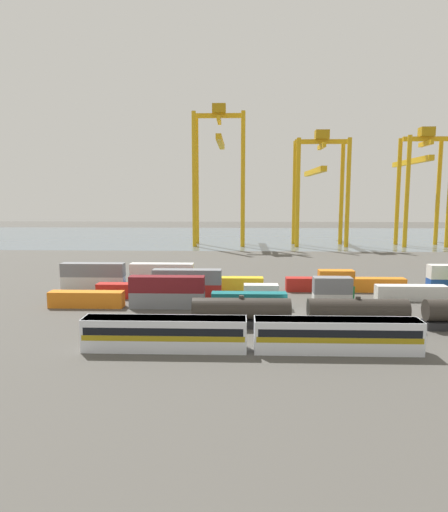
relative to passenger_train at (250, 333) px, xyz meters
name	(u,v)px	position (x,y,z in m)	size (l,w,h in m)	color
ground_plane	(273,270)	(6.91, 58.15, -2.14)	(420.00, 420.00, 0.00)	#4C4944
harbour_water	(258,236)	(6.91, 151.56, -2.14)	(400.00, 110.00, 0.01)	slate
passenger_train	(250,333)	(0.00, 0.00, 0.00)	(39.23, 3.14, 3.90)	silver
freight_tank_row	(357,313)	(14.90, 9.75, -0.04)	(45.34, 2.98, 4.44)	#232326
shipping_container_0	(87,299)	(-26.22, 20.22, -0.84)	(12.10, 2.44, 2.60)	orange
shipping_container_1	(167,300)	(-12.96, 20.22, -0.84)	(12.10, 2.44, 2.60)	slate
shipping_container_2	(167,284)	(-12.96, 20.22, 1.76)	(12.10, 2.44, 2.60)	maroon
shipping_container_3	(249,300)	(0.29, 20.22, -0.84)	(12.10, 2.44, 2.60)	#146066
shipping_container_4	(332,301)	(13.55, 20.22, -0.84)	(6.04, 2.44, 2.60)	silver
shipping_container_5	(332,285)	(13.55, 20.22, 1.76)	(6.04, 2.44, 2.60)	slate
shipping_container_6	(114,291)	(-23.56, 27.11, -0.84)	(6.04, 2.44, 2.60)	#AD211C
shipping_container_7	(187,291)	(-10.51, 27.11, -0.84)	(12.10, 2.44, 2.60)	#AD211C
shipping_container_8	(187,277)	(-10.51, 27.11, 1.76)	(12.10, 2.44, 2.60)	slate
shipping_container_9	(261,292)	(2.54, 27.11, -0.84)	(6.04, 2.44, 2.60)	silver
shipping_container_10	(336,292)	(15.59, 27.11, -0.84)	(6.04, 2.44, 2.60)	#197538
shipping_container_11	(336,278)	(15.59, 27.11, 1.76)	(6.04, 2.44, 2.60)	orange
shipping_container_12	(411,293)	(28.63, 27.11, -0.84)	(12.10, 2.44, 2.60)	silver
shipping_container_16	(94,283)	(-29.55, 34.00, -0.84)	(12.10, 2.44, 2.60)	silver
shipping_container_17	(93,270)	(-29.55, 34.00, 1.76)	(12.10, 2.44, 2.60)	slate
shipping_container_18	(162,283)	(-16.16, 34.00, -0.84)	(12.10, 2.44, 2.60)	#1C4299
shipping_container_19	(162,270)	(-16.16, 34.00, 1.76)	(12.10, 2.44, 2.60)	silver
shipping_container_20	(232,284)	(-2.76, 34.00, -0.84)	(12.10, 2.44, 2.60)	gold
shipping_container_21	(302,284)	(10.63, 34.00, -0.84)	(6.04, 2.44, 2.60)	#AD211C
shipping_container_22	(373,285)	(24.02, 34.00, -0.84)	(12.10, 2.44, 2.60)	orange
shipping_container_23	(444,285)	(37.41, 34.00, -0.84)	(6.04, 2.44, 2.60)	#1C4299
shipping_container_24	(445,272)	(37.41, 34.00, 1.76)	(6.04, 2.44, 2.60)	silver
gantry_crane_west	(219,161)	(-8.73, 117.30, 28.70)	(18.83, 35.56, 50.45)	gold
gantry_crane_central	(319,177)	(27.94, 118.65, 22.77)	(19.10, 41.78, 41.25)	gold
gantry_crane_east	(421,174)	(64.61, 117.95, 23.77)	(16.25, 37.30, 42.05)	gold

